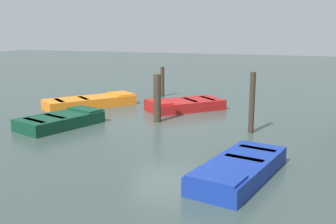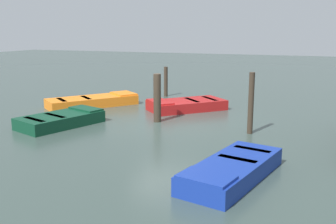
{
  "view_description": "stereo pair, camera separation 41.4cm",
  "coord_description": "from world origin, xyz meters",
  "px_view_note": "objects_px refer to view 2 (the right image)",
  "views": [
    {
      "loc": [
        12.74,
        4.65,
        3.22
      ],
      "look_at": [
        0.0,
        0.0,
        0.35
      ],
      "focal_mm": 41.59,
      "sensor_mm": 36.0,
      "label": 1
    },
    {
      "loc": [
        12.59,
        5.03,
        3.22
      ],
      "look_at": [
        0.0,
        0.0,
        0.35
      ],
      "focal_mm": 41.59,
      "sensor_mm": 36.0,
      "label": 2
    }
  ],
  "objects_px": {
    "rowboat_blue": "(232,170)",
    "mooring_piling_far_right": "(251,103)",
    "rowboat_orange": "(93,101)",
    "rowboat_dark_green": "(61,119)",
    "mooring_piling_mid_left": "(166,82)",
    "rowboat_red": "(186,105)",
    "mooring_piling_far_left": "(157,98)"
  },
  "relations": [
    {
      "from": "mooring_piling_far_right",
      "to": "mooring_piling_far_left",
      "type": "distance_m",
      "value": 3.39
    },
    {
      "from": "rowboat_blue",
      "to": "mooring_piling_mid_left",
      "type": "bearing_deg",
      "value": -137.93
    },
    {
      "from": "rowboat_orange",
      "to": "rowboat_red",
      "type": "distance_m",
      "value": 4.06
    },
    {
      "from": "rowboat_red",
      "to": "mooring_piling_far_right",
      "type": "bearing_deg",
      "value": 92.59
    },
    {
      "from": "rowboat_blue",
      "to": "mooring_piling_far_left",
      "type": "distance_m",
      "value": 5.79
    },
    {
      "from": "rowboat_orange",
      "to": "mooring_piling_mid_left",
      "type": "xyz_separation_m",
      "value": [
        -3.51,
        1.96,
        0.51
      ]
    },
    {
      "from": "mooring_piling_far_right",
      "to": "rowboat_dark_green",
      "type": "bearing_deg",
      "value": -77.54
    },
    {
      "from": "rowboat_red",
      "to": "mooring_piling_mid_left",
      "type": "relative_size",
      "value": 2.22
    },
    {
      "from": "rowboat_red",
      "to": "rowboat_orange",
      "type": "bearing_deg",
      "value": -35.83
    },
    {
      "from": "rowboat_orange",
      "to": "rowboat_blue",
      "type": "xyz_separation_m",
      "value": [
        6.08,
        7.43,
        0.0
      ]
    },
    {
      "from": "rowboat_red",
      "to": "mooring_piling_mid_left",
      "type": "bearing_deg",
      "value": -99.67
    },
    {
      "from": "rowboat_orange",
      "to": "rowboat_blue",
      "type": "height_order",
      "value": "same"
    },
    {
      "from": "rowboat_red",
      "to": "rowboat_dark_green",
      "type": "xyz_separation_m",
      "value": [
        4.13,
        -3.1,
        0.0
      ]
    },
    {
      "from": "mooring_piling_mid_left",
      "to": "mooring_piling_far_right",
      "type": "bearing_deg",
      "value": 42.67
    },
    {
      "from": "rowboat_dark_green",
      "to": "mooring_piling_far_left",
      "type": "xyz_separation_m",
      "value": [
        -1.77,
        2.83,
        0.64
      ]
    },
    {
      "from": "rowboat_orange",
      "to": "mooring_piling_far_left",
      "type": "distance_m",
      "value": 4.14
    },
    {
      "from": "rowboat_blue",
      "to": "rowboat_dark_green",
      "type": "relative_size",
      "value": 1.07
    },
    {
      "from": "mooring_piling_far_right",
      "to": "mooring_piling_mid_left",
      "type": "xyz_separation_m",
      "value": [
        -5.58,
        -5.14,
        -0.24
      ]
    },
    {
      "from": "rowboat_blue",
      "to": "mooring_piling_far_right",
      "type": "bearing_deg",
      "value": -162.92
    },
    {
      "from": "rowboat_orange",
      "to": "rowboat_red",
      "type": "bearing_deg",
      "value": -43.11
    },
    {
      "from": "rowboat_blue",
      "to": "mooring_piling_far_right",
      "type": "xyz_separation_m",
      "value": [
        -4.02,
        -0.33,
        0.76
      ]
    },
    {
      "from": "rowboat_dark_green",
      "to": "rowboat_blue",
      "type": "bearing_deg",
      "value": -93.76
    },
    {
      "from": "rowboat_dark_green",
      "to": "mooring_piling_far_left",
      "type": "distance_m",
      "value": 3.4
    },
    {
      "from": "mooring_piling_far_right",
      "to": "mooring_piling_mid_left",
      "type": "distance_m",
      "value": 7.59
    },
    {
      "from": "rowboat_red",
      "to": "mooring_piling_mid_left",
      "type": "height_order",
      "value": "mooring_piling_mid_left"
    },
    {
      "from": "rowboat_red",
      "to": "mooring_piling_far_right",
      "type": "xyz_separation_m",
      "value": [
        2.76,
        3.09,
        0.76
      ]
    },
    {
      "from": "rowboat_orange",
      "to": "mooring_piling_far_left",
      "type": "relative_size",
      "value": 2.22
    },
    {
      "from": "mooring_piling_mid_left",
      "to": "rowboat_dark_green",
      "type": "bearing_deg",
      "value": -8.62
    },
    {
      "from": "rowboat_orange",
      "to": "rowboat_blue",
      "type": "bearing_deg",
      "value": -92.27
    },
    {
      "from": "rowboat_blue",
      "to": "rowboat_dark_green",
      "type": "bearing_deg",
      "value": -99.74
    },
    {
      "from": "rowboat_orange",
      "to": "mooring_piling_far_left",
      "type": "xyz_separation_m",
      "value": [
        1.66,
        3.73,
        0.64
      ]
    },
    {
      "from": "rowboat_dark_green",
      "to": "mooring_piling_mid_left",
      "type": "distance_m",
      "value": 7.04
    }
  ]
}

